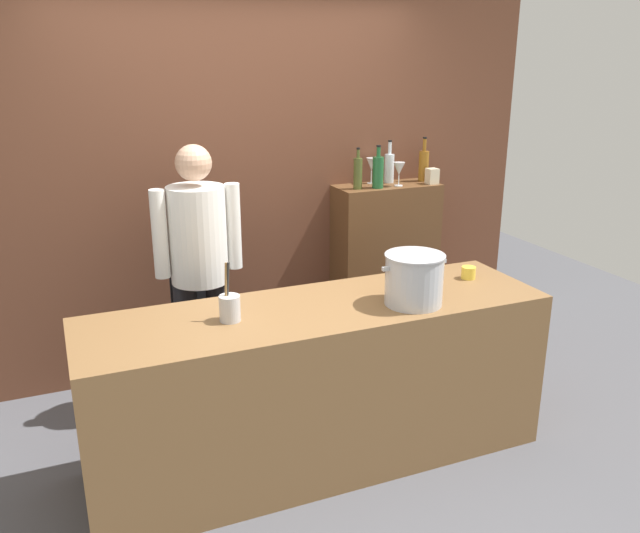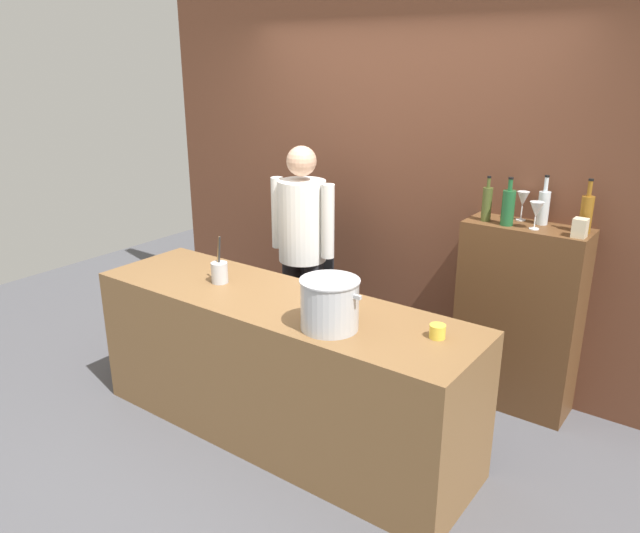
{
  "view_description": "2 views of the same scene",
  "coord_description": "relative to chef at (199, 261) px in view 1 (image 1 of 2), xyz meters",
  "views": [
    {
      "loc": [
        -1.21,
        -2.89,
        2.15
      ],
      "look_at": [
        0.11,
        0.25,
        1.03
      ],
      "focal_mm": 36.6,
      "sensor_mm": 36.0,
      "label": 1
    },
    {
      "loc": [
        2.14,
        -2.51,
        2.24
      ],
      "look_at": [
        0.04,
        0.37,
        1.0
      ],
      "focal_mm": 34.26,
      "sensor_mm": 36.0,
      "label": 2
    }
  ],
  "objects": [
    {
      "name": "ground_plane",
      "position": [
        0.44,
        -0.8,
        -0.96
      ],
      "size": [
        8.0,
        8.0,
        0.0
      ],
      "primitive_type": "plane",
      "color": "#4C4C51"
    },
    {
      "name": "brick_back_panel",
      "position": [
        0.44,
        0.6,
        0.54
      ],
      "size": [
        4.4,
        0.1,
        3.0
      ],
      "primitive_type": "cube",
      "color": "brown",
      "rests_on": "ground_plane"
    },
    {
      "name": "prep_counter",
      "position": [
        0.44,
        -0.8,
        -0.51
      ],
      "size": [
        2.45,
        0.7,
        0.9
      ],
      "primitive_type": "cube",
      "color": "brown",
      "rests_on": "ground_plane"
    },
    {
      "name": "bar_cabinet",
      "position": [
        1.47,
        0.39,
        -0.34
      ],
      "size": [
        0.76,
        0.32,
        1.25
      ],
      "primitive_type": "cube",
      "color": "brown",
      "rests_on": "ground_plane"
    },
    {
      "name": "chef",
      "position": [
        0.0,
        0.0,
        0.0
      ],
      "size": [
        0.53,
        0.36,
        1.66
      ],
      "rotation": [
        0.0,
        0.0,
        3.17
      ],
      "color": "black",
      "rests_on": "ground_plane"
    },
    {
      "name": "stockpot_large",
      "position": [
        0.91,
        -0.95,
        0.07
      ],
      "size": [
        0.37,
        0.31,
        0.27
      ],
      "color": "#B7BABF",
      "rests_on": "prep_counter"
    },
    {
      "name": "utensil_crock",
      "position": [
        -0.03,
        -0.81,
        0.01
      ],
      "size": [
        0.1,
        0.1,
        0.3
      ],
      "color": "#B7BABF",
      "rests_on": "prep_counter"
    },
    {
      "name": "butter_jar",
      "position": [
        1.42,
        -0.73,
        -0.03
      ],
      "size": [
        0.08,
        0.08,
        0.07
      ],
      "primitive_type": "cylinder",
      "color": "yellow",
      "rests_on": "prep_counter"
    },
    {
      "name": "wine_bottle_green",
      "position": [
        1.36,
        0.31,
        0.4
      ],
      "size": [
        0.08,
        0.08,
        0.3
      ],
      "color": "#1E592D",
      "rests_on": "bar_cabinet"
    },
    {
      "name": "wine_bottle_clear",
      "position": [
        1.53,
        0.46,
        0.4
      ],
      "size": [
        0.07,
        0.07,
        0.31
      ],
      "color": "silver",
      "rests_on": "bar_cabinet"
    },
    {
      "name": "wine_bottle_amber",
      "position": [
        1.79,
        0.42,
        0.4
      ],
      "size": [
        0.07,
        0.07,
        0.32
      ],
      "color": "#8C5919",
      "rests_on": "bar_cabinet"
    },
    {
      "name": "wine_bottle_olive",
      "position": [
        1.21,
        0.34,
        0.4
      ],
      "size": [
        0.06,
        0.06,
        0.29
      ],
      "color": "#475123",
      "rests_on": "bar_cabinet"
    },
    {
      "name": "wine_glass_wide",
      "position": [
        1.39,
        0.48,
        0.42
      ],
      "size": [
        0.08,
        0.08,
        0.19
      ],
      "color": "silver",
      "rests_on": "bar_cabinet"
    },
    {
      "name": "wine_glass_tall",
      "position": [
        1.53,
        0.32,
        0.4
      ],
      "size": [
        0.08,
        0.08,
        0.17
      ],
      "color": "silver",
      "rests_on": "bar_cabinet"
    },
    {
      "name": "spice_tin_cream",
      "position": [
        1.79,
        0.3,
        0.34
      ],
      "size": [
        0.08,
        0.08,
        0.11
      ],
      "primitive_type": "cube",
      "color": "beige",
      "rests_on": "bar_cabinet"
    }
  ]
}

